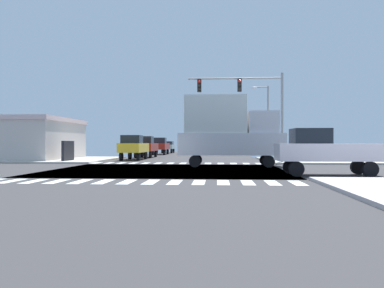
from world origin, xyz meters
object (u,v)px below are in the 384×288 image
Objects in this scene: street_lamp at (265,115)px; pickup_crossing_2 at (146,146)px; sedan_trailing_1 at (168,146)px; pickup_queued_3 at (160,145)px; box_truck_outer_1 at (228,129)px; pickup_inner_5 at (134,146)px; pickup_farside_1 at (325,150)px; traffic_signal_mast at (246,96)px.

street_lamp is 13.51m from pickup_crossing_2.
street_lamp reaches higher than sedan_trailing_1.
pickup_crossing_2 is 10.64m from pickup_queued_3.
pickup_queued_3 is at bearing 135.23° from street_lamp.
pickup_crossing_2 is at bearing -150.85° from box_truck_outer_1.
sedan_trailing_1 is 25.23m from pickup_inner_5.
pickup_farside_1 is at bearing 33.58° from box_truck_outer_1.
box_truck_outer_1 is 1.41× the size of pickup_inner_5.
pickup_inner_5 is (0.00, -6.14, 0.00)m from pickup_crossing_2.
box_truck_outer_1 is (8.71, -26.26, 1.27)m from pickup_queued_3.
street_lamp is at bearing 135.23° from pickup_queued_3.
street_lamp is 13.90m from pickup_inner_5.
pickup_queued_3 is at bearing -161.65° from box_truck_outer_1.
box_truck_outer_1 is at bearing -111.00° from traffic_signal_mast.
box_truck_outer_1 reaches higher than pickup_inner_5.
street_lamp reaches higher than pickup_farside_1.
pickup_crossing_2 is 17.93m from box_truck_outer_1.
box_truck_outer_1 reaches higher than sedan_trailing_1.
street_lamp is (2.67, 9.40, -0.79)m from traffic_signal_mast.
traffic_signal_mast is at bearing 152.07° from pickup_inner_5.
street_lamp reaches higher than pickup_inner_5.
pickup_farside_1 is 0.71× the size of box_truck_outer_1.
street_lamp reaches higher than box_truck_outer_1.
pickup_inner_5 is (-0.00, -25.23, 0.17)m from sedan_trailing_1.
box_truck_outer_1 is (8.71, -15.62, 1.27)m from pickup_crossing_2.
pickup_crossing_2 is 6.14m from pickup_inner_5.
pickup_inner_5 is at bearing -162.99° from street_lamp.
pickup_farside_1 and pickup_queued_3 have the same top height.
traffic_signal_mast is 1.48× the size of pickup_farside_1.
traffic_signal_mast is 5.12m from box_truck_outer_1.
traffic_signal_mast is 1.75× the size of sedan_trailing_1.
street_lamp reaches higher than traffic_signal_mast.
pickup_farside_1 is 1.00× the size of pickup_queued_3.
traffic_signal_mast is 24.81m from pickup_queued_3.
pickup_queued_3 is 8.44m from sedan_trailing_1.
pickup_queued_3 is (-12.93, 12.83, -3.23)m from street_lamp.
pickup_inner_5 is (-8.71, 9.47, -1.27)m from box_truck_outer_1.
pickup_crossing_2 is 1.00× the size of pickup_queued_3.
traffic_signal_mast is 1.48× the size of pickup_inner_5.
box_truck_outer_1 is at bearing -107.44° from street_lamp.
box_truck_outer_1 is at bearing 33.58° from pickup_farside_1.
box_truck_outer_1 is at bearing 132.60° from pickup_inner_5.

